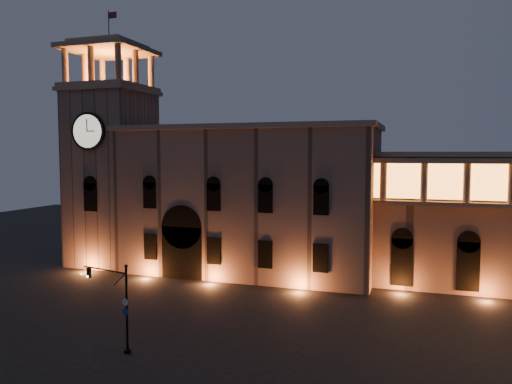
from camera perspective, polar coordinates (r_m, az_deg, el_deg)
ground at (r=41.40m, az=-8.57°, el=-15.86°), size 160.00×160.00×0.00m
government_building at (r=60.12m, az=-0.93°, el=-0.88°), size 30.80×12.80×17.60m
clock_tower at (r=67.46m, az=-16.16°, el=2.70°), size 9.80×9.80×32.40m
traffic_light at (r=38.25m, az=-15.40°, el=-12.34°), size 4.61×1.31×6.46m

